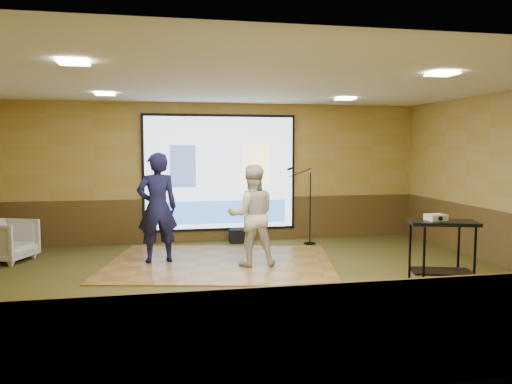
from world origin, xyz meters
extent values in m
plane|color=#2B3618|center=(0.00, 0.00, 0.00)|extent=(9.00, 9.00, 0.00)
cube|color=#AF9349|center=(0.00, 3.50, 1.50)|extent=(9.00, 0.04, 3.00)
cube|color=#AF9349|center=(0.00, -3.50, 1.50)|extent=(9.00, 0.04, 3.00)
cube|color=silver|center=(0.00, 0.00, 3.00)|extent=(9.00, 7.00, 0.04)
cube|color=#523A1B|center=(0.00, 3.48, 0.47)|extent=(9.00, 0.04, 0.95)
cube|color=#523A1B|center=(0.00, -3.48, 0.47)|extent=(9.00, 0.04, 0.95)
cube|color=#523A1B|center=(4.48, 0.00, 0.47)|extent=(0.04, 7.00, 0.95)
cube|color=black|center=(0.00, 3.45, 1.50)|extent=(3.32, 0.03, 2.52)
cube|color=#C9DCFF|center=(0.00, 3.42, 1.50)|extent=(3.20, 0.02, 2.40)
cube|color=#39507E|center=(-0.80, 3.40, 1.65)|extent=(0.55, 0.01, 0.90)
cube|color=#FDED92|center=(0.80, 3.40, 1.65)|extent=(0.55, 0.01, 0.90)
cube|color=#3875D2|center=(0.00, 3.40, 0.65)|extent=(2.88, 0.01, 0.50)
cube|color=#FFEBBF|center=(-2.20, 1.80, 2.97)|extent=(0.32, 0.32, 0.02)
cube|color=#FFEBBF|center=(2.20, 1.80, 2.97)|extent=(0.32, 0.32, 0.02)
cube|color=#FFEBBF|center=(-2.20, -1.50, 2.97)|extent=(0.32, 0.32, 0.02)
cube|color=#FFEBBF|center=(2.20, -1.50, 2.97)|extent=(0.32, 0.32, 0.02)
cube|color=olive|center=(-0.26, 1.35, 0.01)|extent=(4.45, 3.73, 0.03)
imported|color=#13143C|center=(-1.34, 1.58, 1.00)|extent=(0.77, 0.57, 1.94)
imported|color=silver|center=(0.24, 1.02, 0.89)|extent=(0.86, 0.69, 1.73)
cylinder|color=black|center=(2.32, -1.00, 0.47)|extent=(0.04, 0.04, 0.94)
cylinder|color=black|center=(3.11, -1.00, 0.47)|extent=(0.04, 0.04, 0.94)
cylinder|color=black|center=(2.32, -0.60, 0.47)|extent=(0.04, 0.04, 0.94)
cylinder|color=black|center=(3.11, -0.60, 0.47)|extent=(0.04, 0.04, 0.94)
cube|color=black|center=(2.71, -0.80, 0.97)|extent=(0.94, 0.50, 0.05)
cube|color=black|center=(2.71, -0.80, 0.25)|extent=(0.85, 0.45, 0.03)
cube|color=silver|center=(2.64, -0.73, 1.04)|extent=(0.28, 0.24, 0.09)
cylinder|color=black|center=(1.83, 2.78, 0.01)|extent=(0.26, 0.26, 0.02)
cylinder|color=black|center=(1.83, 2.78, 0.76)|extent=(0.02, 0.02, 1.52)
cylinder|color=black|center=(1.61, 2.78, 1.52)|extent=(0.48, 0.02, 0.19)
cylinder|color=black|center=(1.38, 2.78, 1.60)|extent=(0.11, 0.05, 0.08)
imported|color=gray|center=(-4.00, 2.24, 0.38)|extent=(1.07, 1.06, 0.75)
cube|color=black|center=(0.40, 3.22, 0.15)|extent=(0.49, 0.35, 0.29)
camera|label=1|loc=(-1.32, -7.28, 2.06)|focal=35.00mm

